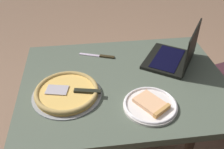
{
  "coord_description": "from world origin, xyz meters",
  "views": [
    {
      "loc": [
        -0.2,
        -1.01,
        1.56
      ],
      "look_at": [
        -0.07,
        0.01,
        0.78
      ],
      "focal_mm": 39.95,
      "sensor_mm": 36.0,
      "label": 1
    }
  ],
  "objects_px": {
    "dining_table": "(124,90)",
    "laptop": "(175,56)",
    "pizza_plate": "(151,105)",
    "pizza_tray": "(67,92)",
    "table_knife": "(100,56)"
  },
  "relations": [
    {
      "from": "dining_table",
      "to": "laptop",
      "type": "distance_m",
      "value": 0.36
    },
    {
      "from": "laptop",
      "to": "pizza_plate",
      "type": "distance_m",
      "value": 0.41
    },
    {
      "from": "dining_table",
      "to": "laptop",
      "type": "xyz_separation_m",
      "value": [
        0.31,
        0.12,
        0.12
      ]
    },
    {
      "from": "pizza_tray",
      "to": "pizza_plate",
      "type": "bearing_deg",
      "value": -19.19
    },
    {
      "from": "laptop",
      "to": "pizza_tray",
      "type": "relative_size",
      "value": 1.11
    },
    {
      "from": "dining_table",
      "to": "pizza_plate",
      "type": "xyz_separation_m",
      "value": [
        0.09,
        -0.21,
        0.09
      ]
    },
    {
      "from": "pizza_tray",
      "to": "table_knife",
      "type": "height_order",
      "value": "pizza_tray"
    },
    {
      "from": "pizza_tray",
      "to": "table_knife",
      "type": "bearing_deg",
      "value": 59.15
    },
    {
      "from": "dining_table",
      "to": "pizza_plate",
      "type": "bearing_deg",
      "value": -68.31
    },
    {
      "from": "laptop",
      "to": "pizza_tray",
      "type": "distance_m",
      "value": 0.64
    },
    {
      "from": "dining_table",
      "to": "laptop",
      "type": "relative_size",
      "value": 2.86
    },
    {
      "from": "dining_table",
      "to": "laptop",
      "type": "height_order",
      "value": "laptop"
    },
    {
      "from": "laptop",
      "to": "pizza_tray",
      "type": "bearing_deg",
      "value": -161.61
    },
    {
      "from": "dining_table",
      "to": "table_knife",
      "type": "relative_size",
      "value": 5.13
    },
    {
      "from": "pizza_tray",
      "to": "table_knife",
      "type": "relative_size",
      "value": 1.61
    }
  ]
}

